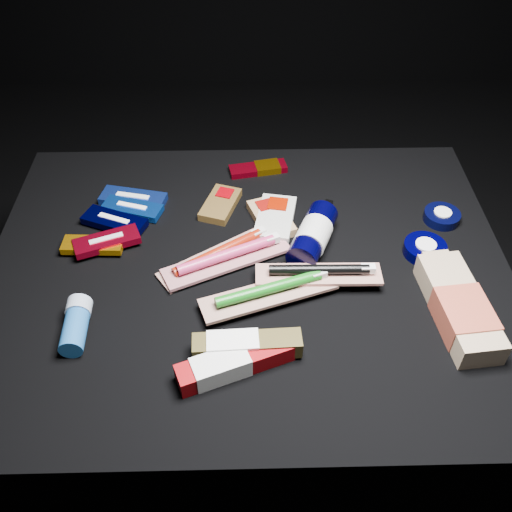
{
  "coord_description": "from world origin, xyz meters",
  "views": [
    {
      "loc": [
        -0.0,
        -0.75,
        1.16
      ],
      "look_at": [
        0.01,
        0.01,
        0.42
      ],
      "focal_mm": 40.0,
      "sensor_mm": 36.0,
      "label": 1
    }
  ],
  "objects_px": {
    "lotion_bottle": "(313,235)",
    "bodywash_bottle": "(459,308)",
    "toothpaste_carton_red": "(231,364)",
    "deodorant_stick": "(76,325)"
  },
  "relations": [
    {
      "from": "deodorant_stick",
      "to": "toothpaste_carton_red",
      "type": "distance_m",
      "value": 0.27
    },
    {
      "from": "lotion_bottle",
      "to": "bodywash_bottle",
      "type": "distance_m",
      "value": 0.29
    },
    {
      "from": "lotion_bottle",
      "to": "toothpaste_carton_red",
      "type": "distance_m",
      "value": 0.32
    },
    {
      "from": "lotion_bottle",
      "to": "bodywash_bottle",
      "type": "relative_size",
      "value": 0.8
    },
    {
      "from": "bodywash_bottle",
      "to": "deodorant_stick",
      "type": "relative_size",
      "value": 2.28
    },
    {
      "from": "deodorant_stick",
      "to": "bodywash_bottle",
      "type": "bearing_deg",
      "value": -0.73
    },
    {
      "from": "lotion_bottle",
      "to": "toothpaste_carton_red",
      "type": "bearing_deg",
      "value": -95.98
    },
    {
      "from": "bodywash_bottle",
      "to": "lotion_bottle",
      "type": "bearing_deg",
      "value": 135.73
    },
    {
      "from": "lotion_bottle",
      "to": "toothpaste_carton_red",
      "type": "height_order",
      "value": "lotion_bottle"
    },
    {
      "from": "bodywash_bottle",
      "to": "toothpaste_carton_red",
      "type": "relative_size",
      "value": 1.24
    }
  ]
}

